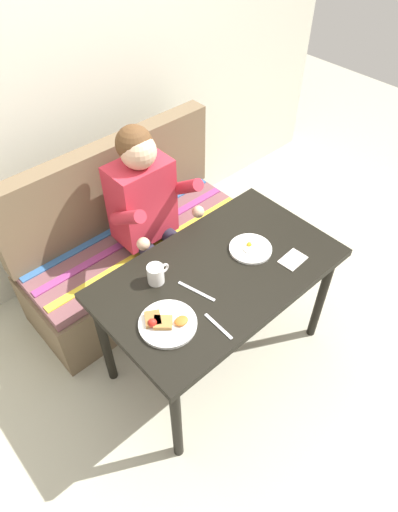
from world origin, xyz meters
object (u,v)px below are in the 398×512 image
(couch, at_px, (134,248))
(plate_eggs, at_px, (250,248))
(plate_breakfast, at_px, (166,323))
(coffee_mug, at_px, (156,274))
(person, at_px, (150,209))
(knife, at_px, (196,291))
(table, at_px, (219,282))
(fork, at_px, (218,326))
(napkin, at_px, (293,260))

(couch, bearing_deg, plate_eggs, -74.12)
(couch, height_order, plate_breakfast, couch)
(coffee_mug, bearing_deg, person, 55.62)
(person, bearing_deg, knife, -108.33)
(table, bearing_deg, fork, -135.26)
(coffee_mug, bearing_deg, knife, -61.67)
(napkin, distance_m, fork, 0.55)
(person, xyz_separation_m, plate_breakfast, (-0.42, -0.66, 0.00))
(table, relative_size, coffee_mug, 10.17)
(coffee_mug, distance_m, napkin, 0.68)
(plate_breakfast, distance_m, knife, 0.23)
(plate_eggs, bearing_deg, couch, 105.88)
(couch, xyz_separation_m, plate_breakfast, (-0.39, -0.84, 0.41))
(person, xyz_separation_m, napkin, (0.29, -0.78, -0.01))
(knife, bearing_deg, napkin, -33.69)
(plate_breakfast, relative_size, coffee_mug, 2.17)
(knife, bearing_deg, coffee_mug, 103.88)
(fork, bearing_deg, coffee_mug, 96.63)
(couch, distance_m, plate_eggs, 0.89)
(plate_breakfast, height_order, napkin, plate_breakfast)
(coffee_mug, height_order, napkin, coffee_mug)
(person, relative_size, fork, 7.13)
(person, distance_m, plate_eggs, 0.61)
(person, height_order, coffee_mug, person)
(person, height_order, fork, person)
(coffee_mug, xyz_separation_m, napkin, (0.58, -0.35, -0.05))
(plate_eggs, relative_size, fork, 1.28)
(coffee_mug, bearing_deg, plate_eggs, -17.32)
(table, distance_m, plate_eggs, 0.23)
(fork, bearing_deg, plate_eggs, 29.45)
(person, relative_size, knife, 6.06)
(coffee_mug, bearing_deg, napkin, -30.69)
(person, distance_m, coffee_mug, 0.53)
(table, relative_size, fork, 7.06)
(table, xyz_separation_m, coffee_mug, (-0.27, 0.16, 0.13))
(couch, bearing_deg, knife, -102.33)
(person, bearing_deg, table, -92.96)
(knife, bearing_deg, table, -7.65)
(couch, xyz_separation_m, napkin, (0.32, -0.96, 0.40))
(plate_breakfast, height_order, knife, plate_breakfast)
(person, relative_size, plate_breakfast, 4.73)
(fork, relative_size, knife, 0.85)
(table, distance_m, napkin, 0.38)
(table, height_order, coffee_mug, coffee_mug)
(plate_breakfast, height_order, coffee_mug, coffee_mug)
(table, height_order, fork, fork)
(table, bearing_deg, person, 87.04)
(person, distance_m, napkin, 0.83)
(plate_breakfast, bearing_deg, fork, -44.73)
(knife, bearing_deg, plate_breakfast, 178.61)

